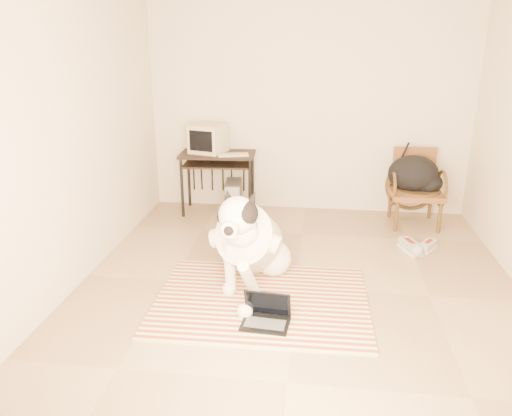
% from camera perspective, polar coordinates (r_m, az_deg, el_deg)
% --- Properties ---
extents(floor, '(4.50, 4.50, 0.00)m').
position_cam_1_polar(floor, '(4.61, 4.70, -9.10)').
color(floor, '#9C815F').
rests_on(floor, ground).
extents(wall_back, '(4.50, 0.00, 4.50)m').
position_cam_1_polar(wall_back, '(6.36, 6.03, 11.60)').
color(wall_back, beige).
rests_on(wall_back, floor).
extents(wall_front, '(4.50, 0.00, 4.50)m').
position_cam_1_polar(wall_front, '(1.99, 2.60, -5.36)').
color(wall_front, beige).
rests_on(wall_front, floor).
extents(wall_left, '(0.00, 4.50, 4.50)m').
position_cam_1_polar(wall_left, '(4.66, -20.43, 7.76)').
color(wall_left, beige).
rests_on(wall_left, floor).
extents(rug, '(1.84, 1.42, 0.02)m').
position_cam_1_polar(rug, '(4.37, 0.65, -10.52)').
color(rug, '#B52B23').
rests_on(rug, floor).
extents(dog, '(0.67, 1.42, 1.02)m').
position_cam_1_polar(dog, '(4.51, -0.69, -3.94)').
color(dog, white).
rests_on(dog, rug).
extents(laptop, '(0.39, 0.30, 0.26)m').
position_cam_1_polar(laptop, '(4.02, 1.18, -12.19)').
color(laptop, black).
rests_on(laptop, rug).
extents(computer_desk, '(0.96, 0.57, 0.78)m').
position_cam_1_polar(computer_desk, '(6.32, -4.42, 5.28)').
color(computer_desk, black).
rests_on(computer_desk, floor).
extents(crt_monitor, '(0.49, 0.47, 0.36)m').
position_cam_1_polar(crt_monitor, '(6.32, -5.49, 7.93)').
color(crt_monitor, '#C5B49A').
rests_on(crt_monitor, computer_desk).
extents(desk_keyboard, '(0.39, 0.22, 0.02)m').
position_cam_1_polar(desk_keyboard, '(6.15, -2.63, 6.09)').
color(desk_keyboard, '#C5B49A').
rests_on(desk_keyboard, computer_desk).
extents(pc_tower, '(0.23, 0.46, 0.42)m').
position_cam_1_polar(pc_tower, '(6.39, -2.58, 1.23)').
color(pc_tower, '#474649').
rests_on(pc_tower, floor).
extents(rattan_chair, '(0.60, 0.58, 0.89)m').
position_cam_1_polar(rattan_chair, '(6.26, 17.74, 2.24)').
color(rattan_chair, brown).
rests_on(rattan_chair, floor).
extents(backpack, '(0.63, 0.49, 0.44)m').
position_cam_1_polar(backpack, '(6.18, 17.79, 3.57)').
color(backpack, black).
rests_on(backpack, rattan_chair).
extents(sneaker_left, '(0.23, 0.34, 0.11)m').
position_cam_1_polar(sneaker_left, '(5.56, 17.21, -4.24)').
color(sneaker_left, silver).
rests_on(sneaker_left, floor).
extents(sneaker_right, '(0.24, 0.29, 0.10)m').
position_cam_1_polar(sneaker_right, '(5.65, 19.03, -4.14)').
color(sneaker_right, silver).
rests_on(sneaker_right, floor).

